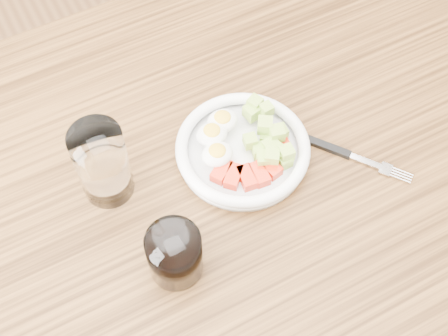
# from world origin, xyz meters

# --- Properties ---
(ground) EXTENTS (4.00, 4.00, 0.00)m
(ground) POSITION_xyz_m (0.00, 0.00, 0.00)
(ground) COLOR brown
(ground) RESTS_ON ground
(dining_table) EXTENTS (1.50, 0.90, 0.77)m
(dining_table) POSITION_xyz_m (0.00, 0.00, 0.67)
(dining_table) COLOR brown
(dining_table) RESTS_ON ground
(bowl) EXTENTS (0.21, 0.21, 0.05)m
(bowl) POSITION_xyz_m (0.04, 0.03, 0.79)
(bowl) COLOR white
(bowl) RESTS_ON dining_table
(fork) EXTENTS (0.13, 0.16, 0.01)m
(fork) POSITION_xyz_m (0.17, -0.03, 0.77)
(fork) COLOR black
(fork) RESTS_ON dining_table
(water_glass) EXTENTS (0.08, 0.08, 0.14)m
(water_glass) POSITION_xyz_m (-0.17, 0.08, 0.84)
(water_glass) COLOR white
(water_glass) RESTS_ON dining_table
(coffee_glass) EXTENTS (0.08, 0.08, 0.09)m
(coffee_glass) POSITION_xyz_m (-0.14, -0.09, 0.81)
(coffee_glass) COLOR white
(coffee_glass) RESTS_ON dining_table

